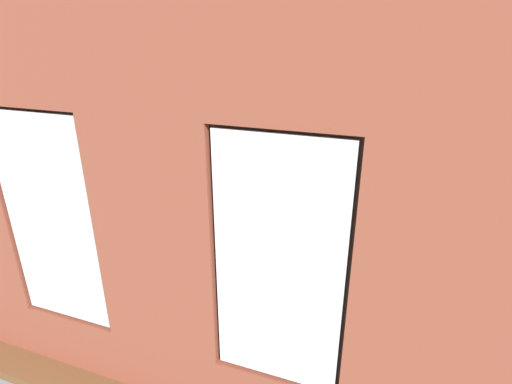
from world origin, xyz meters
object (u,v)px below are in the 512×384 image
(table_plant_small, at_px, (247,219))
(potted_plant_mid_room_small, at_px, (354,205))
(tv_flatscreen, at_px, (89,175))
(potted_plant_foreground_right, at_px, (190,148))
(coffee_table, at_px, (244,225))
(potted_plant_near_tv, at_px, (74,215))
(remote_gray, at_px, (269,220))
(media_console, at_px, (95,213))
(potted_plant_by_left_couch, at_px, (422,225))
(couch_left, at_px, (462,284))
(candle_jar, at_px, (244,219))
(cup_ceramic, at_px, (217,218))
(couch_by_window, at_px, (131,297))
(potted_plant_corner_near_left, at_px, (456,185))
(potted_plant_between_couches, at_px, (257,300))

(table_plant_small, relative_size, potted_plant_mid_room_small, 0.39)
(tv_flatscreen, height_order, potted_plant_mid_room_small, tv_flatscreen)
(table_plant_small, relative_size, potted_plant_foreground_right, 0.14)
(coffee_table, relative_size, potted_plant_near_tv, 0.94)
(remote_gray, relative_size, media_console, 0.19)
(potted_plant_by_left_couch, bearing_deg, media_console, 13.73)
(couch_left, height_order, candle_jar, couch_left)
(couch_left, bearing_deg, potted_plant_foreground_right, -122.67)
(potted_plant_by_left_couch, relative_size, potted_plant_foreground_right, 0.34)
(cup_ceramic, xyz_separation_m, potted_plant_foreground_right, (1.88, -2.60, 0.17))
(coffee_table, bearing_deg, couch_by_window, 74.20)
(cup_ceramic, height_order, potted_plant_near_tv, potted_plant_near_tv)
(potted_plant_foreground_right, bearing_deg, coffee_table, 132.19)
(tv_flatscreen, xyz_separation_m, potted_plant_corner_near_left, (-5.54, -2.73, -0.43))
(potted_plant_by_left_couch, height_order, potted_plant_corner_near_left, potted_plant_corner_near_left)
(potted_plant_near_tv, bearing_deg, couch_by_window, 150.59)
(potted_plant_between_couches, bearing_deg, media_console, -26.24)
(coffee_table, height_order, potted_plant_foreground_right, potted_plant_foreground_right)
(couch_left, relative_size, potted_plant_corner_near_left, 1.66)
(coffee_table, bearing_deg, tv_flatscreen, 4.31)
(cup_ceramic, bearing_deg, media_console, 1.99)
(coffee_table, xyz_separation_m, table_plant_small, (-0.09, 0.12, 0.17))
(coffee_table, bearing_deg, potted_plant_corner_near_left, -139.73)
(remote_gray, relative_size, potted_plant_near_tv, 0.13)
(tv_flatscreen, relative_size, potted_plant_between_couches, 1.15)
(tv_flatscreen, bearing_deg, couch_by_window, 138.88)
(couch_by_window, xyz_separation_m, cup_ceramic, (-0.18, -1.82, 0.15))
(media_console, bearing_deg, remote_gray, -173.40)
(couch_by_window, xyz_separation_m, potted_plant_corner_near_left, (-3.54, -4.48, 0.15))
(cup_ceramic, relative_size, potted_plant_mid_room_small, 0.15)
(potted_plant_mid_room_small, bearing_deg, potted_plant_between_couches, 80.99)
(coffee_table, bearing_deg, potted_plant_mid_room_small, -136.69)
(table_plant_small, bearing_deg, candle_jar, -52.38)
(media_console, xyz_separation_m, potted_plant_corner_near_left, (-5.54, -2.73, 0.23))
(potted_plant_by_left_couch, relative_size, potted_plant_near_tv, 0.39)
(table_plant_small, xyz_separation_m, potted_plant_near_tv, (2.10, 1.00, 0.16))
(cup_ceramic, distance_m, table_plant_small, 0.46)
(remote_gray, relative_size, potted_plant_between_couches, 0.16)
(coffee_table, height_order, candle_jar, candle_jar)
(cup_ceramic, distance_m, remote_gray, 0.75)
(coffee_table, bearing_deg, candle_jar, 0.00)
(candle_jar, xyz_separation_m, potted_plant_foreground_right, (2.25, -2.48, 0.17))
(potted_plant_between_couches, bearing_deg, tv_flatscreen, -26.28)
(candle_jar, height_order, potted_plant_by_left_couch, candle_jar)
(potted_plant_by_left_couch, xyz_separation_m, potted_plant_corner_near_left, (-0.55, -1.51, 0.16))
(potted_plant_foreground_right, relative_size, potted_plant_corner_near_left, 1.21)
(couch_left, bearing_deg, media_console, -95.41)
(couch_by_window, xyz_separation_m, potted_plant_mid_room_small, (-1.95, -3.26, 0.04))
(remote_gray, distance_m, tv_flatscreen, 2.94)
(potted_plant_between_couches, bearing_deg, coffee_table, -64.69)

